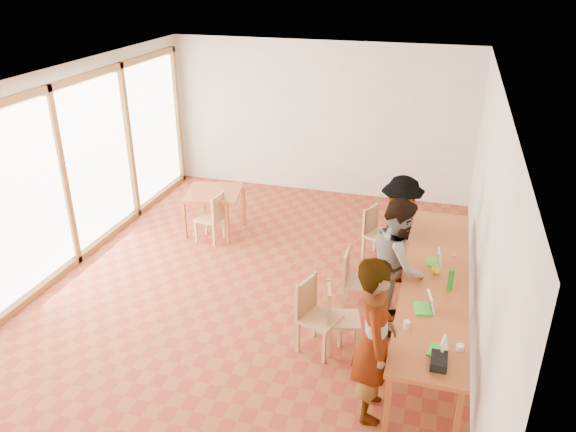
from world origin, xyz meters
name	(u,v)px	position (x,y,z in m)	size (l,w,h in m)	color
ground	(254,290)	(0.00, 0.00, 0.00)	(8.00, 8.00, 0.00)	brown
wall_back	(319,119)	(0.00, 4.00, 1.50)	(6.00, 0.10, 3.00)	beige
wall_front	(65,402)	(0.00, -4.00, 1.50)	(6.00, 0.10, 3.00)	beige
wall_right	(486,221)	(3.00, 0.00, 1.50)	(0.10, 8.00, 3.00)	beige
window_wall	(62,173)	(-2.96, 0.00, 1.50)	(0.10, 8.00, 3.00)	white
ceiling	(248,80)	(0.00, 0.00, 3.02)	(6.00, 8.00, 0.04)	white
communal_table	(435,280)	(2.50, -0.20, 0.70)	(0.80, 4.00, 0.75)	#A55524
side_table	(214,196)	(-1.29, 1.64, 0.67)	(0.90, 0.90, 0.75)	#A55524
chair_near	(313,307)	(1.11, -1.01, 0.57)	(0.55, 0.55, 0.50)	tan
chair_mid	(336,311)	(1.39, -0.96, 0.53)	(0.49, 0.49, 0.46)	tan
chair_far	(353,274)	(1.43, -0.03, 0.53)	(0.41, 0.41, 0.46)	tan
chair_empty	(375,227)	(1.50, 1.49, 0.52)	(0.52, 0.52, 0.45)	tan
chair_spare	(214,213)	(-1.14, 1.28, 0.53)	(0.44, 0.44, 0.46)	tan
person_near	(375,340)	(1.96, -1.90, 0.92)	(0.67, 0.44, 1.84)	gray
person_mid	(398,264)	(2.02, -0.22, 0.88)	(0.86, 0.67, 1.77)	gray
person_far	(400,229)	(1.93, 0.92, 0.81)	(1.05, 0.60, 1.62)	gray
laptop_near	(440,349)	(2.60, -1.71, 0.80)	(0.22, 0.24, 0.18)	green
laptop_mid	(427,306)	(2.43, -0.96, 0.81)	(0.27, 0.29, 0.21)	green
laptop_far	(436,260)	(2.48, 0.16, 0.80)	(0.20, 0.23, 0.19)	green
yellow_mug	(436,270)	(2.49, -0.10, 0.79)	(0.11, 0.11, 0.09)	#F9F927
green_bottle	(451,280)	(2.67, -0.45, 0.89)	(0.07, 0.07, 0.28)	#187B1B
clear_glass	(407,325)	(2.24, -1.38, 0.80)	(0.07, 0.07, 0.09)	silver
condiment_cup	(460,347)	(2.80, -1.60, 0.78)	(0.08, 0.08, 0.06)	white
pink_phone	(454,255)	(2.71, 0.44, 0.76)	(0.05, 0.10, 0.01)	#E4405F
black_pouch	(439,361)	(2.60, -1.90, 0.80)	(0.16, 0.26, 0.09)	black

